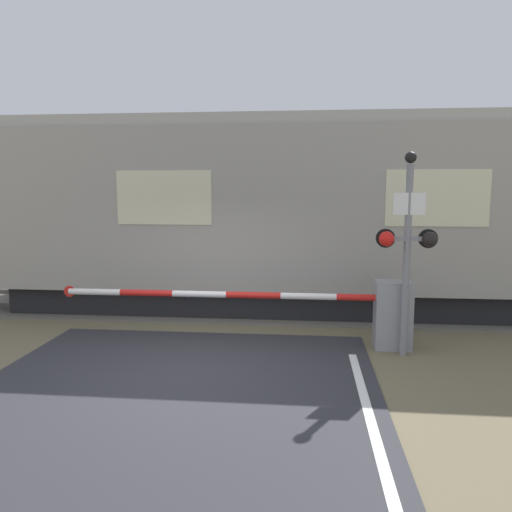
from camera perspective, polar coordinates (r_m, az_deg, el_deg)
name	(u,v)px	position (r m, az deg, el deg)	size (l,w,h in m)	color
ground_plane	(186,373)	(7.57, -8.00, -13.07)	(80.00, 80.00, 0.00)	#6B6047
track_bed	(230,305)	(11.52, -3.04, -5.62)	(36.00, 3.20, 0.13)	#666056
train	(419,215)	(11.36, 18.16, 4.51)	(18.99, 2.89, 4.15)	black
crossing_barrier	(361,311)	(8.65, 11.91, -6.16)	(6.06, 0.44, 1.15)	gray
signal_post	(407,242)	(8.21, 16.92, 1.58)	(0.96, 0.26, 3.24)	gray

